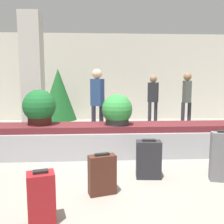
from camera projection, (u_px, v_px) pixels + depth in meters
name	position (u px, v px, depth m)	size (l,w,h in m)	color
ground_plane	(117.00, 179.00, 3.91)	(18.00, 18.00, 0.00)	gray
back_wall	(105.00, 77.00, 9.40)	(18.00, 0.06, 3.20)	beige
carousel	(112.00, 140.00, 5.13)	(7.19, 0.83, 0.63)	#9E9EA3
pillar	(33.00, 77.00, 6.41)	(0.51, 0.51, 3.20)	beige
suitcase_0	(149.00, 159.00, 3.92)	(0.40, 0.25, 0.62)	#232328
suitcase_2	(102.00, 175.00, 3.36)	(0.40, 0.26, 0.57)	#472319
suitcase_3	(41.00, 198.00, 2.67)	(0.33, 0.28, 0.60)	maroon
suitcase_4	(223.00, 157.00, 3.79)	(0.39, 0.25, 0.78)	slate
potted_plant_0	(117.00, 111.00, 4.98)	(0.61, 0.61, 0.62)	#2D2D2D
potted_plant_1	(39.00, 108.00, 5.00)	(0.66, 0.66, 0.71)	#381914
traveler_0	(187.00, 95.00, 7.61)	(0.31, 0.32, 1.73)	#282833
traveler_1	(97.00, 97.00, 6.35)	(0.36, 0.34, 1.80)	#282833
traveler_2	(153.00, 96.00, 8.07)	(0.37, 0.30, 1.66)	#282833
decorated_tree	(58.00, 95.00, 8.28)	(1.17, 1.17, 1.88)	#4C331E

